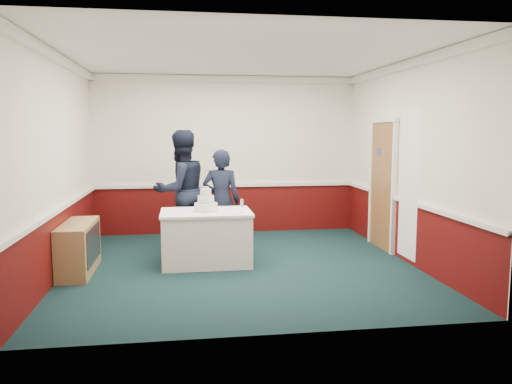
{
  "coord_description": "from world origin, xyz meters",
  "views": [
    {
      "loc": [
        -0.82,
        -7.06,
        1.97
      ],
      "look_at": [
        0.2,
        -0.1,
        1.1
      ],
      "focal_mm": 35.0,
      "sensor_mm": 36.0,
      "label": 1
    }
  ],
  "objects": [
    {
      "name": "cake_table",
      "position": [
        -0.5,
        0.22,
        0.4
      ],
      "size": [
        1.32,
        0.92,
        0.79
      ],
      "color": "white",
      "rests_on": "ground"
    },
    {
      "name": "person_man",
      "position": [
        -0.86,
        1.15,
        0.99
      ],
      "size": [
        1.21,
        1.13,
        1.98
      ],
      "primitive_type": "imported",
      "rotation": [
        0.0,
        0.0,
        3.67
      ],
      "color": "black",
      "rests_on": "ground"
    },
    {
      "name": "ground",
      "position": [
        0.0,
        0.0,
        0.0
      ],
      "size": [
        5.0,
        5.0,
        0.0
      ],
      "primitive_type": "plane",
      "color": "#142E31",
      "rests_on": "ground"
    },
    {
      "name": "person_woman",
      "position": [
        -0.22,
        0.94,
        0.84
      ],
      "size": [
        0.67,
        0.5,
        1.68
      ],
      "primitive_type": "imported",
      "rotation": [
        0.0,
        0.0,
        2.96
      ],
      "color": "black",
      "rests_on": "ground"
    },
    {
      "name": "cake_knife",
      "position": [
        -0.53,
        0.02,
        0.79
      ],
      "size": [
        0.04,
        0.22,
        0.0
      ],
      "primitive_type": "cube",
      "rotation": [
        0.0,
        0.0,
        0.1
      ],
      "color": "silver",
      "rests_on": "cake_table"
    },
    {
      "name": "sideboard",
      "position": [
        -2.28,
        -0.01,
        0.35
      ],
      "size": [
        0.41,
        1.2,
        0.7
      ],
      "color": "#A4824F",
      "rests_on": "ground"
    },
    {
      "name": "room_shell",
      "position": [
        0.08,
        0.61,
        1.97
      ],
      "size": [
        5.0,
        5.0,
        3.0
      ],
      "color": "white",
      "rests_on": "ground"
    },
    {
      "name": "champagne_flute",
      "position": [
        -0.0,
        -0.06,
        0.93
      ],
      "size": [
        0.05,
        0.05,
        0.21
      ],
      "color": "silver",
      "rests_on": "cake_table"
    },
    {
      "name": "wedding_cake",
      "position": [
        -0.5,
        0.22,
        0.9
      ],
      "size": [
        0.35,
        0.35,
        0.36
      ],
      "color": "white",
      "rests_on": "cake_table"
    }
  ]
}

